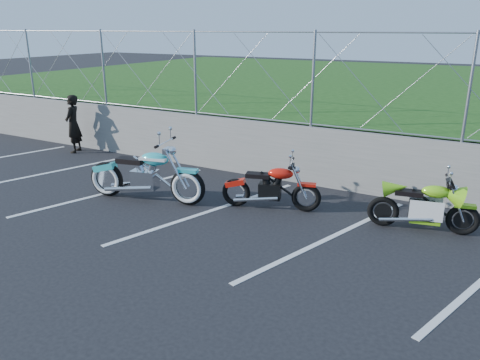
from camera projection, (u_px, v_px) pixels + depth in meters
The scene contains 9 objects.
ground at pixel (180, 230), 8.11m from camera, with size 90.00×90.00×0.00m, color black.
retaining_wall at pixel (269, 150), 10.81m from camera, with size 30.00×0.22×1.30m, color slate.
grass_field at pixel (376, 97), 19.09m from camera, with size 30.00×20.00×1.30m, color #1C4712.
chain_link_fence at pixel (270, 77), 10.29m from camera, with size 28.00×0.03×2.00m.
parking_lines at pixel (267, 223), 8.38m from camera, with size 18.29×4.31×0.01m.
cruiser_turquoise at pixel (147, 177), 9.33m from camera, with size 2.50×0.82×1.26m.
naked_orange at pixel (272, 189), 8.92m from camera, with size 1.87×0.75×0.96m.
sportbike_green at pixel (425, 208), 7.96m from camera, with size 1.81×0.64×0.95m.
person_standing at pixel (73, 124), 12.93m from camera, with size 0.58×0.38×1.60m, color black.
Camera 1 is at (4.56, -5.97, 3.34)m, focal length 35.00 mm.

